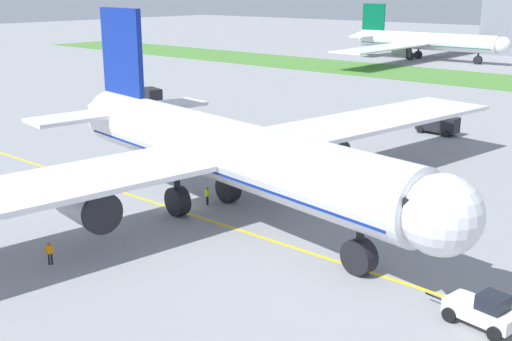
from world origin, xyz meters
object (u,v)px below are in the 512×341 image
(airliner_foreground, at_px, (220,150))
(parked_airliner_far_left, at_px, (423,41))
(ground_crew_marshaller_front, at_px, (50,251))
(service_truck_baggage_loader, at_px, (149,97))
(pushback_tug, at_px, (484,311))
(ground_crew_wingwalker_port, at_px, (207,194))
(service_truck_fuel_bowser, at_px, (438,124))

(airliner_foreground, height_order, parked_airliner_far_left, airliner_foreground)
(parked_airliner_far_left, bearing_deg, ground_crew_marshaller_front, -73.31)
(service_truck_baggage_loader, height_order, parked_airliner_far_left, parked_airliner_far_left)
(airliner_foreground, height_order, ground_crew_marshaller_front, airliner_foreground)
(pushback_tug, xyz_separation_m, ground_crew_marshaller_front, (-27.12, -11.91, 0.05))
(ground_crew_marshaller_front, xyz_separation_m, service_truck_baggage_loader, (-43.95, 46.28, 0.62))
(airliner_foreground, bearing_deg, parked_airliner_far_left, 109.46)
(pushback_tug, bearing_deg, ground_crew_wingwalker_port, 170.06)
(airliner_foreground, xyz_separation_m, parked_airliner_far_left, (-44.60, 126.24, -0.86))
(airliner_foreground, relative_size, service_truck_baggage_loader, 13.01)
(pushback_tug, relative_size, service_truck_fuel_bowser, 1.06)
(service_truck_baggage_loader, bearing_deg, parked_airliner_far_left, 89.15)
(ground_crew_marshaller_front, bearing_deg, service_truck_fuel_bowser, 88.02)
(service_truck_baggage_loader, bearing_deg, ground_crew_marshaller_front, -46.48)
(service_truck_baggage_loader, distance_m, service_truck_fuel_bowser, 47.52)
(airliner_foreground, distance_m, ground_crew_marshaller_front, 16.49)
(pushback_tug, distance_m, ground_crew_wingwalker_port, 28.33)
(service_truck_fuel_bowser, relative_size, parked_airliner_far_left, 0.08)
(ground_crew_marshaller_front, height_order, service_truck_baggage_loader, service_truck_baggage_loader)
(pushback_tug, bearing_deg, airliner_foreground, 171.56)
(ground_crew_wingwalker_port, xyz_separation_m, ground_crew_marshaller_front, (0.79, -16.80, 0.01))
(airliner_foreground, distance_m, service_truck_baggage_loader, 55.44)
(ground_crew_wingwalker_port, distance_m, service_truck_baggage_loader, 52.27)
(airliner_foreground, xyz_separation_m, service_truck_baggage_loader, (-46.01, 30.65, -4.22))
(airliner_foreground, distance_m, parked_airliner_far_left, 133.89)
(airliner_foreground, height_order, pushback_tug, airliner_foreground)
(pushback_tug, relative_size, ground_crew_wingwalker_port, 3.53)
(airliner_foreground, xyz_separation_m, ground_crew_wingwalker_port, (-2.85, 1.17, -4.85))
(ground_crew_wingwalker_port, height_order, service_truck_fuel_bowser, service_truck_fuel_bowser)
(airliner_foreground, relative_size, parked_airliner_far_left, 1.02)
(airliner_foreground, relative_size, service_truck_fuel_bowser, 13.41)
(service_truck_baggage_loader, xyz_separation_m, service_truck_fuel_bowser, (45.96, 12.05, -0.27))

